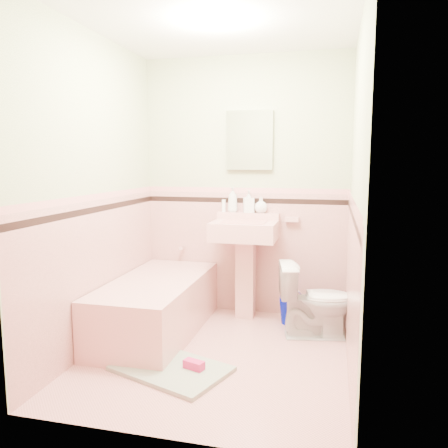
% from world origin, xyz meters
% --- Properties ---
extents(floor, '(2.20, 2.20, 0.00)m').
position_xyz_m(floor, '(0.00, 0.00, 0.00)').
color(floor, '#D7938D').
rests_on(floor, ground).
extents(ceiling, '(2.20, 2.20, 0.00)m').
position_xyz_m(ceiling, '(0.00, 0.00, 2.50)').
color(ceiling, white).
rests_on(ceiling, ground).
extents(wall_back, '(2.50, 0.00, 2.50)m').
position_xyz_m(wall_back, '(0.00, 1.10, 1.25)').
color(wall_back, beige).
rests_on(wall_back, ground).
extents(wall_front, '(2.50, 0.00, 2.50)m').
position_xyz_m(wall_front, '(0.00, -1.10, 1.25)').
color(wall_front, beige).
rests_on(wall_front, ground).
extents(wall_left, '(0.00, 2.50, 2.50)m').
position_xyz_m(wall_left, '(-1.00, 0.00, 1.25)').
color(wall_left, beige).
rests_on(wall_left, ground).
extents(wall_right, '(0.00, 2.50, 2.50)m').
position_xyz_m(wall_right, '(1.00, 0.00, 1.25)').
color(wall_right, beige).
rests_on(wall_right, ground).
extents(wainscot_back, '(2.00, 0.00, 2.00)m').
position_xyz_m(wainscot_back, '(0.00, 1.09, 0.60)').
color(wainscot_back, '#D99892').
rests_on(wainscot_back, ground).
extents(wainscot_front, '(2.00, 0.00, 2.00)m').
position_xyz_m(wainscot_front, '(0.00, -1.09, 0.60)').
color(wainscot_front, '#D99892').
rests_on(wainscot_front, ground).
extents(wainscot_left, '(0.00, 2.20, 2.20)m').
position_xyz_m(wainscot_left, '(-0.99, 0.00, 0.60)').
color(wainscot_left, '#D99892').
rests_on(wainscot_left, ground).
extents(wainscot_right, '(0.00, 2.20, 2.20)m').
position_xyz_m(wainscot_right, '(0.99, 0.00, 0.60)').
color(wainscot_right, '#D99892').
rests_on(wainscot_right, ground).
extents(accent_back, '(2.00, 0.00, 2.00)m').
position_xyz_m(accent_back, '(0.00, 1.08, 1.12)').
color(accent_back, black).
rests_on(accent_back, ground).
extents(accent_front, '(2.00, 0.00, 2.00)m').
position_xyz_m(accent_front, '(0.00, -1.08, 1.12)').
color(accent_front, black).
rests_on(accent_front, ground).
extents(accent_left, '(0.00, 2.20, 2.20)m').
position_xyz_m(accent_left, '(-0.98, 0.00, 1.12)').
color(accent_left, black).
rests_on(accent_left, ground).
extents(accent_right, '(0.00, 2.20, 2.20)m').
position_xyz_m(accent_right, '(0.98, 0.00, 1.12)').
color(accent_right, black).
rests_on(accent_right, ground).
extents(cap_back, '(2.00, 0.00, 2.00)m').
position_xyz_m(cap_back, '(0.00, 1.08, 1.22)').
color(cap_back, '#D78785').
rests_on(cap_back, ground).
extents(cap_front, '(2.00, 0.00, 2.00)m').
position_xyz_m(cap_front, '(0.00, -1.08, 1.22)').
color(cap_front, '#D78785').
rests_on(cap_front, ground).
extents(cap_left, '(0.00, 2.20, 2.20)m').
position_xyz_m(cap_left, '(-0.98, 0.00, 1.22)').
color(cap_left, '#D78785').
rests_on(cap_left, ground).
extents(cap_right, '(0.00, 2.20, 2.20)m').
position_xyz_m(cap_right, '(0.98, 0.00, 1.22)').
color(cap_right, '#D78785').
rests_on(cap_right, ground).
extents(bathtub, '(0.70, 1.50, 0.45)m').
position_xyz_m(bathtub, '(-0.63, 0.33, 0.23)').
color(bathtub, '#D2938E').
rests_on(bathtub, floor).
extents(tub_faucet, '(0.04, 0.12, 0.04)m').
position_xyz_m(tub_faucet, '(-0.63, 1.05, 0.63)').
color(tub_faucet, silver).
rests_on(tub_faucet, wall_back).
extents(sink, '(0.60, 0.49, 0.94)m').
position_xyz_m(sink, '(0.05, 0.86, 0.47)').
color(sink, '#D2938E').
rests_on(sink, floor).
extents(sink_faucet, '(0.02, 0.02, 0.10)m').
position_xyz_m(sink_faucet, '(0.05, 1.00, 0.95)').
color(sink_faucet, silver).
rests_on(sink_faucet, sink).
extents(medicine_cabinet, '(0.45, 0.04, 0.56)m').
position_xyz_m(medicine_cabinet, '(0.05, 1.07, 1.70)').
color(medicine_cabinet, white).
rests_on(medicine_cabinet, wall_back).
extents(soap_dish, '(0.13, 0.07, 0.04)m').
position_xyz_m(soap_dish, '(0.47, 1.06, 0.95)').
color(soap_dish, '#D2938E').
rests_on(soap_dish, wall_back).
extents(soap_bottle_left, '(0.10, 0.10, 0.24)m').
position_xyz_m(soap_bottle_left, '(-0.11, 1.04, 1.13)').
color(soap_bottle_left, '#B2B2B2').
rests_on(soap_bottle_left, sink).
extents(soap_bottle_mid, '(0.12, 0.12, 0.21)m').
position_xyz_m(soap_bottle_mid, '(0.05, 1.04, 1.11)').
color(soap_bottle_mid, '#B2B2B2').
rests_on(soap_bottle_mid, sink).
extents(soap_bottle_right, '(0.14, 0.14, 0.16)m').
position_xyz_m(soap_bottle_right, '(0.17, 1.04, 1.09)').
color(soap_bottle_right, '#B2B2B2').
rests_on(soap_bottle_right, sink).
extents(tube, '(0.05, 0.05, 0.12)m').
position_xyz_m(tube, '(-0.20, 1.04, 1.07)').
color(tube, white).
rests_on(tube, sink).
extents(toilet, '(0.69, 0.48, 0.64)m').
position_xyz_m(toilet, '(0.74, 0.58, 0.32)').
color(toilet, white).
rests_on(toilet, floor).
extents(bucket, '(0.23, 0.23, 0.22)m').
position_xyz_m(bucket, '(0.50, 0.84, 0.11)').
color(bucket, '#000A95').
rests_on(bucket, floor).
extents(bath_mat, '(0.92, 0.76, 0.03)m').
position_xyz_m(bath_mat, '(-0.25, -0.34, 0.02)').
color(bath_mat, gray).
rests_on(bath_mat, floor).
extents(shoe, '(0.16, 0.11, 0.06)m').
position_xyz_m(shoe, '(-0.08, -0.33, 0.06)').
color(shoe, '#BF1E59').
rests_on(shoe, bath_mat).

